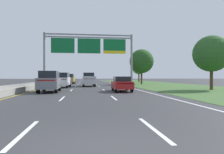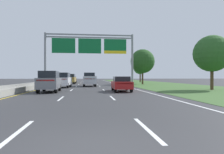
# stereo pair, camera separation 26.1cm
# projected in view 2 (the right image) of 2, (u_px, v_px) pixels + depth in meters

# --- Properties ---
(ground_plane) EXTENTS (220.00, 220.00, 0.00)m
(ground_plane) POSITION_uv_depth(u_px,v_px,m) (88.00, 85.00, 39.21)
(ground_plane) COLOR #333335
(lane_striping) EXTENTS (11.96, 106.00, 0.01)m
(lane_striping) POSITION_uv_depth(u_px,v_px,m) (88.00, 85.00, 38.76)
(lane_striping) COLOR white
(lane_striping) RESTS_ON ground
(grass_verge_right) EXTENTS (14.00, 110.00, 0.02)m
(grass_verge_right) POSITION_uv_depth(u_px,v_px,m) (159.00, 84.00, 40.78)
(grass_verge_right) COLOR #3D602D
(grass_verge_right) RESTS_ON ground
(median_barrier_concrete) EXTENTS (0.60, 110.00, 0.85)m
(median_barrier_concrete) POSITION_uv_depth(u_px,v_px,m) (53.00, 83.00, 38.47)
(median_barrier_concrete) COLOR gray
(median_barrier_concrete) RESTS_ON ground
(overhead_sign_gantry) EXTENTS (15.06, 0.42, 8.87)m
(overhead_sign_gantry) POSITION_uv_depth(u_px,v_px,m) (90.00, 48.00, 34.79)
(overhead_sign_gantry) COLOR gray
(overhead_sign_gantry) RESTS_ON ground
(pickup_truck_silver) EXTENTS (2.10, 5.43, 2.20)m
(pickup_truck_silver) POSITION_uv_depth(u_px,v_px,m) (89.00, 80.00, 33.17)
(pickup_truck_silver) COLOR #B2B5BA
(pickup_truck_silver) RESTS_ON ground
(car_red_right_lane_sedan) EXTENTS (1.95, 4.45, 1.57)m
(car_red_right_lane_sedan) POSITION_uv_depth(u_px,v_px,m) (121.00, 84.00, 21.66)
(car_red_right_lane_sedan) COLOR maroon
(car_red_right_lane_sedan) RESTS_ON ground
(car_gold_left_lane_suv) EXTENTS (2.00, 4.74, 2.11)m
(car_gold_left_lane_suv) POSITION_uv_depth(u_px,v_px,m) (71.00, 79.00, 44.35)
(car_gold_left_lane_suv) COLOR #A38438
(car_gold_left_lane_suv) RESTS_ON ground
(car_white_left_lane_suv) EXTENTS (2.03, 4.75, 2.11)m
(car_white_left_lane_suv) POSITION_uv_depth(u_px,v_px,m) (63.00, 80.00, 29.38)
(car_white_left_lane_suv) COLOR silver
(car_white_left_lane_suv) RESTS_ON ground
(car_black_left_lane_sedan) EXTENTS (1.90, 4.43, 1.57)m
(car_black_left_lane_sedan) POSITION_uv_depth(u_px,v_px,m) (73.00, 79.00, 52.81)
(car_black_left_lane_sedan) COLOR black
(car_black_left_lane_sedan) RESTS_ON ground
(car_grey_left_lane_suv) EXTENTS (2.04, 4.75, 2.11)m
(car_grey_left_lane_suv) POSITION_uv_depth(u_px,v_px,m) (49.00, 81.00, 20.81)
(car_grey_left_lane_suv) COLOR slate
(car_grey_left_lane_suv) RESTS_ON ground
(roadside_tree_near) EXTENTS (4.24, 4.24, 6.37)m
(roadside_tree_near) POSITION_uv_depth(u_px,v_px,m) (212.00, 54.00, 23.91)
(roadside_tree_near) COLOR #4C3823
(roadside_tree_near) RESTS_ON ground
(roadside_tree_mid) EXTENTS (4.83, 4.83, 7.06)m
(roadside_tree_mid) POSITION_uv_depth(u_px,v_px,m) (143.00, 61.00, 41.35)
(roadside_tree_mid) COLOR #4C3823
(roadside_tree_mid) RESTS_ON ground
(roadside_tree_far) EXTENTS (3.82, 3.82, 6.04)m
(roadside_tree_far) POSITION_uv_depth(u_px,v_px,m) (140.00, 67.00, 56.79)
(roadside_tree_far) COLOR #4C3823
(roadside_tree_far) RESTS_ON ground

